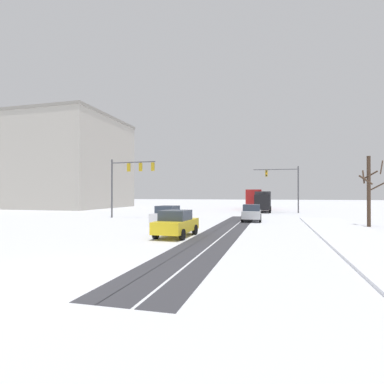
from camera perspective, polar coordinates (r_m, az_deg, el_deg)
The scene contains 14 objects.
ground_plane at distance 10.81m, azimuth -27.96°, elevation -14.19°, with size 300.00×300.00×0.00m, color silver.
wheel_track_left_lane at distance 21.65m, azimuth 8.12°, elevation -7.28°, with size 0.98×30.02×0.01m, color #38383D.
wheel_track_right_lane at distance 21.80m, azimuth 5.39°, elevation -7.24°, with size 0.90×30.02×0.01m, color #38383D.
wheel_track_center at distance 21.94m, azimuth 3.35°, elevation -7.19°, with size 0.71×30.02×0.01m, color #38383D.
sidewalk_kerb_right at distance 20.68m, azimuth 28.07°, elevation -7.40°, with size 4.00×30.02×0.12m, color white.
traffic_signal_near_left at distance 34.60m, azimuth -11.61°, elevation 3.18°, with size 5.37×0.55×6.50m.
traffic_signal_far_right at distance 44.93m, azimuth 16.89°, elevation 1.93°, with size 6.21×0.65×6.50m.
car_silver_lead at distance 30.20m, azimuth 10.96°, elevation -3.79°, with size 1.95×4.16×1.62m.
car_white_second at distance 26.37m, azimuth -4.45°, elevation -4.29°, with size 1.99×4.18×1.62m.
car_yellow_cab_third at distance 18.87m, azimuth -2.95°, elevation -5.81°, with size 1.94×4.15×1.62m.
bus_oncoming at distance 55.70m, azimuth 11.44°, elevation -1.05°, with size 2.97×11.08×3.38m.
box_truck_delivery at distance 46.70m, azimuth 13.00°, elevation -1.61°, with size 2.31×7.40×3.02m.
bare_tree_sidewalk_mid at distance 28.38m, azimuth 29.96°, elevation 0.51°, with size 2.11×2.38×5.66m.
office_building_far_left_block at distance 67.82m, azimuth -24.71°, elevation 4.76°, with size 27.35×20.02×17.39m.
Camera 1 is at (7.14, -7.70, 2.57)m, focal length 28.85 mm.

